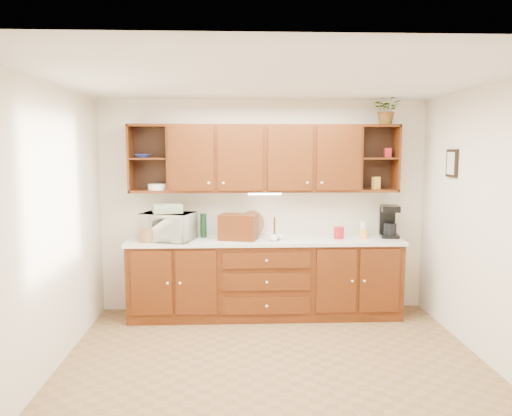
{
  "coord_description": "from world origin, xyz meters",
  "views": [
    {
      "loc": [
        -0.35,
        -4.38,
        2.01
      ],
      "look_at": [
        -0.12,
        1.15,
        1.35
      ],
      "focal_mm": 35.0,
      "sensor_mm": 36.0,
      "label": 1
    }
  ],
  "objects": [
    {
      "name": "canister_yellow",
      "position": [
        1.18,
        1.42,
        0.99
      ],
      "size": [
        0.12,
        0.12,
        0.11
      ],
      "primitive_type": "cylinder",
      "rotation": [
        0.0,
        0.0,
        0.26
      ],
      "color": "gold",
      "rests_on": "countertop"
    },
    {
      "name": "potted_plant",
      "position": [
        1.45,
        1.53,
        2.46
      ],
      "size": [
        0.38,
        0.36,
        0.34
      ],
      "primitive_type": "imported",
      "rotation": [
        0.0,
        0.0,
        -0.35
      ],
      "color": "#999999",
      "rests_on": "upper_cabinets"
    },
    {
      "name": "countertop",
      "position": [
        0.0,
        1.44,
        0.92
      ],
      "size": [
        3.24,
        0.64,
        0.04
      ],
      "primitive_type": "cube",
      "color": "white",
      "rests_on": "base_cabinets"
    },
    {
      "name": "upper_cabinets",
      "position": [
        0.01,
        1.59,
        1.89
      ],
      "size": [
        3.2,
        0.33,
        0.8
      ],
      "color": "#3A1806",
      "rests_on": "back_wall"
    },
    {
      "name": "canister_red",
      "position": [
        0.88,
        1.43,
        1.01
      ],
      "size": [
        0.16,
        0.16,
        0.14
      ],
      "primitive_type": "cylinder",
      "rotation": [
        0.0,
        0.0,
        0.38
      ],
      "color": "#A5171C",
      "rests_on": "countertop"
    },
    {
      "name": "canister_white",
      "position": [
        1.2,
        1.55,
        1.03
      ],
      "size": [
        0.11,
        0.11,
        0.19
      ],
      "primitive_type": "cylinder",
      "rotation": [
        0.0,
        0.0,
        -0.41
      ],
      "color": "white",
      "rests_on": "countertop"
    },
    {
      "name": "bowl_stack",
      "position": [
        -1.44,
        1.56,
        1.92
      ],
      "size": [
        0.22,
        0.22,
        0.04
      ],
      "primitive_type": "imported",
      "rotation": [
        0.0,
        0.0,
        -0.3
      ],
      "color": "navy",
      "rests_on": "upper_cabinets"
    },
    {
      "name": "pantry_box_red",
      "position": [
        1.48,
        1.56,
        1.96
      ],
      "size": [
        0.08,
        0.07,
        0.11
      ],
      "primitive_type": "cube",
      "rotation": [
        0.0,
        0.0,
        0.0
      ],
      "color": "#A5171C",
      "rests_on": "upper_cabinets"
    },
    {
      "name": "microwave",
      "position": [
        -1.14,
        1.4,
        1.1
      ],
      "size": [
        0.68,
        0.55,
        0.33
      ],
      "primitive_type": "imported",
      "rotation": [
        0.0,
        0.0,
        -0.29
      ],
      "color": "beige",
      "rests_on": "countertop"
    },
    {
      "name": "left_wall",
      "position": [
        -2.0,
        0.0,
        1.3
      ],
      "size": [
        0.0,
        3.5,
        3.5
      ],
      "primitive_type": "plane",
      "rotation": [
        1.57,
        0.0,
        1.57
      ],
      "color": "#F0E4CA",
      "rests_on": "floor"
    },
    {
      "name": "back_wall",
      "position": [
        0.0,
        1.75,
        1.3
      ],
      "size": [
        4.0,
        0.0,
        4.0
      ],
      "primitive_type": "plane",
      "rotation": [
        1.57,
        0.0,
        0.0
      ],
      "color": "#F0E4CA",
      "rests_on": "floor"
    },
    {
      "name": "woven_tray",
      "position": [
        -0.15,
        1.69,
        0.95
      ],
      "size": [
        0.32,
        0.14,
        0.31
      ],
      "primitive_type": "cylinder",
      "rotation": [
        1.36,
        0.0,
        0.21
      ],
      "color": "olive",
      "rests_on": "countertop"
    },
    {
      "name": "ceiling",
      "position": [
        0.0,
        0.0,
        2.6
      ],
      "size": [
        4.0,
        4.0,
        0.0
      ],
      "primitive_type": "plane",
      "rotation": [
        3.14,
        0.0,
        0.0
      ],
      "color": "white",
      "rests_on": "back_wall"
    },
    {
      "name": "wine_bottle",
      "position": [
        -0.74,
        1.59,
        1.09
      ],
      "size": [
        0.09,
        0.09,
        0.29
      ],
      "primitive_type": "cylinder",
      "rotation": [
        0.0,
        0.0,
        0.21
      ],
      "color": "#113318",
      "rests_on": "countertop"
    },
    {
      "name": "base_cabinets",
      "position": [
        0.0,
        1.45,
        0.45
      ],
      "size": [
        3.2,
        0.6,
        0.9
      ],
      "primitive_type": "cube",
      "color": "#3A1806",
      "rests_on": "floor"
    },
    {
      "name": "undercabinet_light",
      "position": [
        0.0,
        1.53,
        1.47
      ],
      "size": [
        0.4,
        0.05,
        0.02
      ],
      "primitive_type": "cube",
      "color": "white",
      "rests_on": "upper_cabinets"
    },
    {
      "name": "pantry_box_yellow",
      "position": [
        1.35,
        1.57,
        1.59
      ],
      "size": [
        0.1,
        0.09,
        0.15
      ],
      "primitive_type": "cube",
      "rotation": [
        0.0,
        0.0,
        0.34
      ],
      "color": "gold",
      "rests_on": "upper_cabinets"
    },
    {
      "name": "plate_stack",
      "position": [
        -1.27,
        1.56,
        1.56
      ],
      "size": [
        0.25,
        0.25,
        0.07
      ],
      "primitive_type": "cylinder",
      "rotation": [
        0.0,
        0.0,
        0.08
      ],
      "color": "white",
      "rests_on": "upper_cabinets"
    },
    {
      "name": "right_wall",
      "position": [
        2.0,
        0.0,
        1.3
      ],
      "size": [
        0.0,
        3.5,
        3.5
      ],
      "primitive_type": "plane",
      "rotation": [
        1.57,
        0.0,
        -1.57
      ],
      "color": "#F0E4CA",
      "rests_on": "floor"
    },
    {
      "name": "framed_picture",
      "position": [
        1.98,
        0.9,
        1.85
      ],
      "size": [
        0.03,
        0.24,
        0.3
      ],
      "primitive_type": "cube",
      "color": "black",
      "rests_on": "right_wall"
    },
    {
      "name": "coffee_maker",
      "position": [
        1.51,
        1.52,
        1.13
      ],
      "size": [
        0.24,
        0.3,
        0.39
      ],
      "rotation": [
        0.0,
        0.0,
        -0.15
      ],
      "color": "black",
      "rests_on": "countertop"
    },
    {
      "name": "mug_tree",
      "position": [
        0.11,
        1.36,
        0.98
      ],
      "size": [
        0.25,
        0.24,
        0.27
      ],
      "rotation": [
        0.0,
        0.0,
        0.35
      ],
      "color": "#3A1806",
      "rests_on": "countertop"
    },
    {
      "name": "floor",
      "position": [
        0.0,
        0.0,
        0.0
      ],
      "size": [
        4.0,
        4.0,
        0.0
      ],
      "primitive_type": "plane",
      "color": "olive",
      "rests_on": "ground"
    },
    {
      "name": "bread_box",
      "position": [
        -0.32,
        1.41,
        1.09
      ],
      "size": [
        0.49,
        0.38,
        0.3
      ],
      "primitive_type": "cube",
      "rotation": [
        0.0,
        0.0,
        -0.28
      ],
      "color": "#3A1806",
      "rests_on": "countertop"
    },
    {
      "name": "towel_stack",
      "position": [
        -1.14,
        1.4,
        1.31
      ],
      "size": [
        0.38,
        0.31,
        0.1
      ],
      "primitive_type": "cube",
      "rotation": [
        0.0,
        0.0,
        0.25
      ],
      "color": "#CAC65F",
      "rests_on": "microwave"
    },
    {
      "name": "wicker_basket",
      "position": [
        -1.35,
        1.34,
        1.02
      ],
      "size": [
        0.25,
        0.25,
        0.16
      ],
      "primitive_type": "cylinder",
      "rotation": [
        0.0,
        0.0,
        -0.15
      ],
      "color": "olive",
      "rests_on": "countertop"
    }
  ]
}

